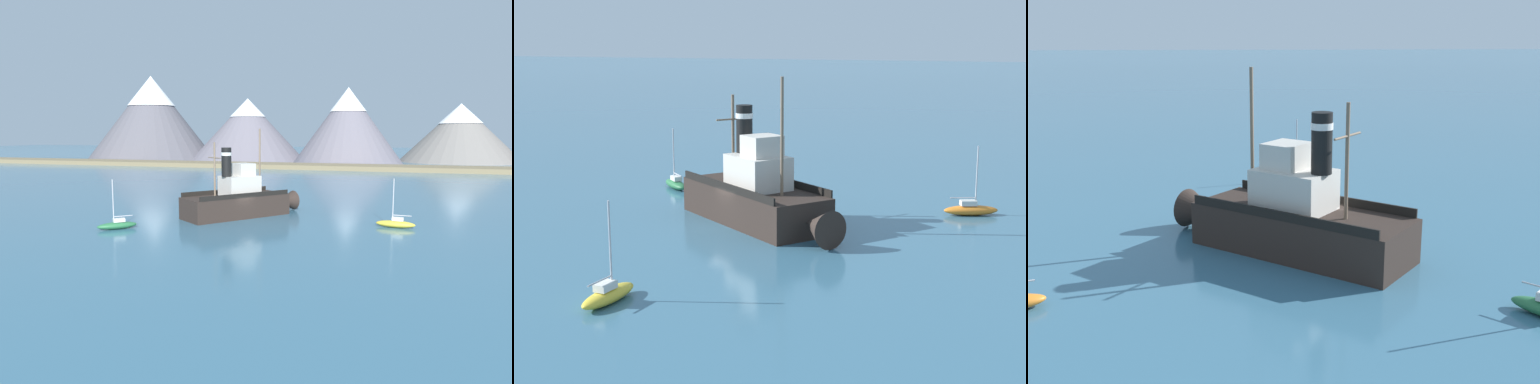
# 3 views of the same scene
# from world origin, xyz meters

# --- Properties ---
(ground_plane) EXTENTS (600.00, 600.00, 0.00)m
(ground_plane) POSITION_xyz_m (0.00, 0.00, 0.00)
(ground_plane) COLOR #38667F
(mountain_ridge) EXTENTS (175.39, 60.80, 30.68)m
(mountain_ridge) POSITION_xyz_m (-19.29, 108.55, 13.14)
(mountain_ridge) COLOR #56545B
(mountain_ridge) RESTS_ON ground
(shoreline_strip) EXTENTS (240.00, 12.00, 1.20)m
(shoreline_strip) POSITION_xyz_m (0.00, 76.94, 0.60)
(shoreline_strip) COLOR #7A6B4C
(shoreline_strip) RESTS_ON ground
(old_tugboat) EXTENTS (11.54, 13.42, 9.90)m
(old_tugboat) POSITION_xyz_m (-0.87, 1.69, 1.83)
(old_tugboat) COLOR #2D231E
(old_tugboat) RESTS_ON ground
(sailboat_green) EXTENTS (3.49, 3.44, 4.90)m
(sailboat_green) POSITION_xyz_m (-10.04, -8.79, 0.43)
(sailboat_green) COLOR #286B3D
(sailboat_green) RESTS_ON ground
(sailboat_yellow) EXTENTS (3.90, 1.52, 4.90)m
(sailboat_yellow) POSITION_xyz_m (16.08, 0.05, 0.43)
(sailboat_yellow) COLOR gold
(sailboat_yellow) RESTS_ON ground
(sailboat_orange) EXTENTS (2.36, 3.94, 4.90)m
(sailboat_orange) POSITION_xyz_m (-7.95, 14.90, 0.43)
(sailboat_orange) COLOR orange
(sailboat_orange) RESTS_ON ground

